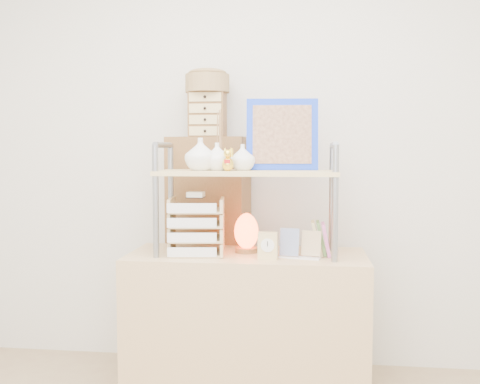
% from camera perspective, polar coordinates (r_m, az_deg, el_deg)
% --- Properties ---
extents(room_shell, '(3.42, 3.41, 2.61)m').
position_cam_1_polar(room_shell, '(1.93, -1.91, 17.12)').
color(room_shell, silver).
rests_on(room_shell, ground).
extents(desk, '(1.20, 0.50, 0.75)m').
position_cam_1_polar(desk, '(2.82, 0.74, -14.09)').
color(desk, tan).
rests_on(desk, ground).
extents(cabinet, '(0.48, 0.29, 1.35)m').
position_cam_1_polar(cabinet, '(3.14, -3.34, -6.54)').
color(cabinet, brown).
rests_on(cabinet, ground).
extents(hutch, '(0.90, 0.34, 0.79)m').
position_cam_1_polar(hutch, '(2.69, 0.19, 2.84)').
color(hutch, gray).
rests_on(hutch, desk).
extents(letter_tray, '(0.29, 0.27, 0.32)m').
position_cam_1_polar(letter_tray, '(2.70, -4.70, -4.00)').
color(letter_tray, tan).
rests_on(letter_tray, desk).
extents(salt_lamp, '(0.13, 0.12, 0.20)m').
position_cam_1_polar(salt_lamp, '(2.75, 0.68, -4.33)').
color(salt_lamp, brown).
rests_on(salt_lamp, desk).
extents(desk_clock, '(0.10, 0.05, 0.13)m').
position_cam_1_polar(desk_clock, '(2.58, 2.99, -5.74)').
color(desk_clock, '#D5BA72').
rests_on(desk_clock, desk).
extents(postcard_stand, '(0.21, 0.10, 0.14)m').
position_cam_1_polar(postcard_stand, '(2.63, 6.39, -6.14)').
color(postcard_stand, white).
rests_on(postcard_stand, desk).
extents(drawer_chest, '(0.20, 0.16, 0.25)m').
position_cam_1_polar(drawer_chest, '(3.07, -3.48, 8.22)').
color(drawer_chest, brown).
rests_on(drawer_chest, cabinet).
extents(woven_basket, '(0.25, 0.25, 0.10)m').
position_cam_1_polar(woven_basket, '(3.09, -3.49, 11.46)').
color(woven_basket, olive).
rests_on(woven_basket, drawer_chest).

